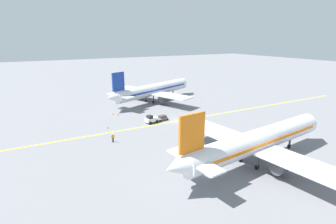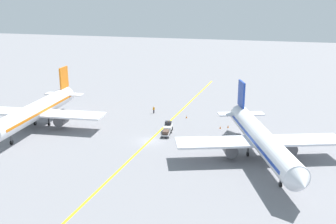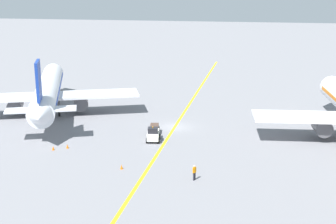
% 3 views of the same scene
% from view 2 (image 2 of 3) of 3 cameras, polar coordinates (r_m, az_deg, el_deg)
% --- Properties ---
extents(ground_plane, '(400.00, 400.00, 0.00)m').
position_cam_2_polar(ground_plane, '(74.70, -2.74, -4.24)').
color(ground_plane, slate).
extents(apron_yellow_centreline, '(1.40, 120.00, 0.01)m').
position_cam_2_polar(apron_yellow_centreline, '(74.70, -2.74, -4.24)').
color(apron_yellow_centreline, yellow).
rests_on(apron_yellow_centreline, ground).
extents(airplane_at_gate, '(27.98, 34.16, 10.60)m').
position_cam_2_polar(airplane_at_gate, '(66.75, 13.32, -3.79)').
color(airplane_at_gate, silver).
rests_on(airplane_at_gate, ground).
extents(airplane_adjacent_stand, '(28.41, 35.54, 10.60)m').
position_cam_2_polar(airplane_adjacent_stand, '(85.55, -18.48, 0.17)').
color(airplane_adjacent_stand, white).
rests_on(airplane_adjacent_stand, ground).
extents(baggage_tug_white, '(2.17, 3.21, 2.11)m').
position_cam_2_polar(baggage_tug_white, '(79.85, -0.00, -2.19)').
color(baggage_tug_white, white).
rests_on(baggage_tug_white, ground).
extents(baggage_cart_trailing, '(1.82, 2.80, 1.24)m').
position_cam_2_polar(baggage_cart_trailing, '(76.79, -0.32, -3.05)').
color(baggage_cart_trailing, gray).
rests_on(baggage_cart_trailing, ground).
extents(ground_crew_worker, '(0.36, 0.52, 1.68)m').
position_cam_2_polar(ground_crew_worker, '(92.49, -2.08, 0.36)').
color(ground_crew_worker, '#23232D').
rests_on(ground_crew_worker, ground).
extents(traffic_cone_near_nose, '(0.32, 0.32, 0.55)m').
position_cam_2_polar(traffic_cone_near_nose, '(89.02, 2.71, -0.70)').
color(traffic_cone_near_nose, orange).
rests_on(traffic_cone_near_nose, ground).
extents(traffic_cone_mid_apron, '(0.32, 0.32, 0.55)m').
position_cam_2_polar(traffic_cone_mid_apron, '(82.41, 7.60, -2.21)').
color(traffic_cone_mid_apron, orange).
rests_on(traffic_cone_mid_apron, ground).
extents(traffic_cone_by_wingtip, '(0.32, 0.32, 0.55)m').
position_cam_2_polar(traffic_cone_by_wingtip, '(83.13, 8.71, -2.09)').
color(traffic_cone_by_wingtip, orange).
rests_on(traffic_cone_by_wingtip, ground).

